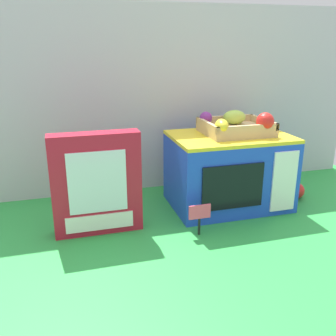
{
  "coord_description": "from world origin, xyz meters",
  "views": [
    {
      "loc": [
        -0.41,
        -1.12,
        0.57
      ],
      "look_at": [
        -0.09,
        0.01,
        0.17
      ],
      "focal_mm": 40.32,
      "sensor_mm": 36.0,
      "label": 1
    }
  ],
  "objects_px": {
    "toy_microwave": "(229,170)",
    "loose_toy_apple": "(296,191)",
    "price_sign": "(200,215)",
    "food_groups_crate": "(236,126)",
    "cookie_set_box": "(97,184)"
  },
  "relations": [
    {
      "from": "toy_microwave",
      "to": "food_groups_crate",
      "type": "xyz_separation_m",
      "value": [
        0.02,
        0.01,
        0.16
      ]
    },
    {
      "from": "cookie_set_box",
      "to": "loose_toy_apple",
      "type": "xyz_separation_m",
      "value": [
        0.75,
        0.06,
        -0.13
      ]
    },
    {
      "from": "price_sign",
      "to": "toy_microwave",
      "type": "bearing_deg",
      "value": 46.74
    },
    {
      "from": "food_groups_crate",
      "to": "cookie_set_box",
      "type": "bearing_deg",
      "value": -169.54
    },
    {
      "from": "food_groups_crate",
      "to": "cookie_set_box",
      "type": "height_order",
      "value": "food_groups_crate"
    },
    {
      "from": "food_groups_crate",
      "to": "price_sign",
      "type": "distance_m",
      "value": 0.36
    },
    {
      "from": "food_groups_crate",
      "to": "cookie_set_box",
      "type": "xyz_separation_m",
      "value": [
        -0.5,
        -0.09,
        -0.13
      ]
    },
    {
      "from": "toy_microwave",
      "to": "loose_toy_apple",
      "type": "xyz_separation_m",
      "value": [
        0.27,
        -0.02,
        -0.1
      ]
    },
    {
      "from": "cookie_set_box",
      "to": "price_sign",
      "type": "height_order",
      "value": "cookie_set_box"
    },
    {
      "from": "cookie_set_box",
      "to": "price_sign",
      "type": "distance_m",
      "value": 0.33
    },
    {
      "from": "price_sign",
      "to": "food_groups_crate",
      "type": "bearing_deg",
      "value": 44.58
    },
    {
      "from": "toy_microwave",
      "to": "food_groups_crate",
      "type": "distance_m",
      "value": 0.16
    },
    {
      "from": "cookie_set_box",
      "to": "loose_toy_apple",
      "type": "distance_m",
      "value": 0.76
    },
    {
      "from": "price_sign",
      "to": "cookie_set_box",
      "type": "bearing_deg",
      "value": 159.43
    },
    {
      "from": "price_sign",
      "to": "loose_toy_apple",
      "type": "height_order",
      "value": "price_sign"
    }
  ]
}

